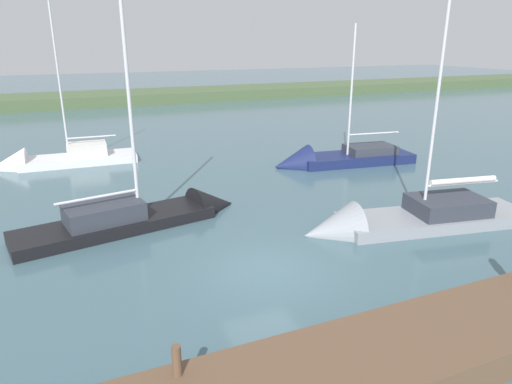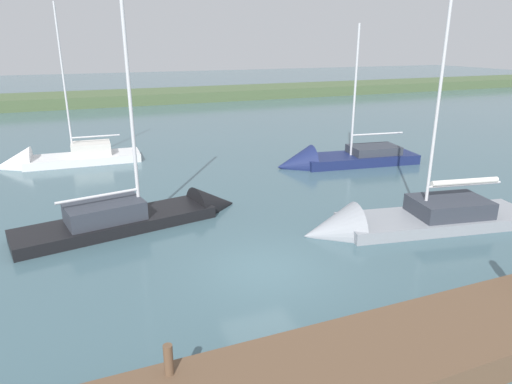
{
  "view_description": "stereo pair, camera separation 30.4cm",
  "coord_description": "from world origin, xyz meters",
  "px_view_note": "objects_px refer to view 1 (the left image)",
  "views": [
    {
      "loc": [
        5.57,
        12.05,
        7.05
      ],
      "look_at": [
        -1.03,
        -3.26,
        1.52
      ],
      "focal_mm": 32.1,
      "sensor_mm": 36.0,
      "label": 1
    },
    {
      "loc": [
        5.29,
        12.17,
        7.05
      ],
      "look_at": [
        -1.03,
        -3.26,
        1.52
      ],
      "focal_mm": 32.1,
      "sensor_mm": 36.0,
      "label": 2
    }
  ],
  "objects_px": {
    "sailboat_outer_mooring": "(51,162)",
    "sailboat_mid_channel": "(398,224)",
    "mooring_post_near": "(177,361)",
    "sailboat_far_right": "(331,161)",
    "sailboat_behind_pier": "(150,218)"
  },
  "relations": [
    {
      "from": "sailboat_outer_mooring",
      "to": "sailboat_mid_channel",
      "type": "bearing_deg",
      "value": 130.88
    },
    {
      "from": "mooring_post_near",
      "to": "sailboat_far_right",
      "type": "bearing_deg",
      "value": -130.97
    },
    {
      "from": "mooring_post_near",
      "to": "sailboat_far_right",
      "type": "distance_m",
      "value": 19.93
    },
    {
      "from": "sailboat_outer_mooring",
      "to": "sailboat_far_right",
      "type": "bearing_deg",
      "value": 159.76
    },
    {
      "from": "sailboat_far_right",
      "to": "mooring_post_near",
      "type": "bearing_deg",
      "value": 56.64
    },
    {
      "from": "sailboat_behind_pier",
      "to": "sailboat_mid_channel",
      "type": "xyz_separation_m",
      "value": [
        -8.91,
        4.45,
        -0.03
      ]
    },
    {
      "from": "mooring_post_near",
      "to": "sailboat_behind_pier",
      "type": "distance_m",
      "value": 10.28
    },
    {
      "from": "sailboat_behind_pier",
      "to": "sailboat_far_right",
      "type": "bearing_deg",
      "value": 11.87
    },
    {
      "from": "sailboat_mid_channel",
      "to": "sailboat_outer_mooring",
      "type": "xyz_separation_m",
      "value": [
        12.54,
        -15.68,
        0.03
      ]
    },
    {
      "from": "sailboat_mid_channel",
      "to": "sailboat_far_right",
      "type": "bearing_deg",
      "value": -96.6
    },
    {
      "from": "sailboat_outer_mooring",
      "to": "sailboat_behind_pier",
      "type": "bearing_deg",
      "value": 110.16
    },
    {
      "from": "sailboat_behind_pier",
      "to": "sailboat_outer_mooring",
      "type": "relative_size",
      "value": 0.99
    },
    {
      "from": "sailboat_outer_mooring",
      "to": "mooring_post_near",
      "type": "bearing_deg",
      "value": 98.31
    },
    {
      "from": "sailboat_behind_pier",
      "to": "mooring_post_near",
      "type": "bearing_deg",
      "value": -108.44
    },
    {
      "from": "sailboat_far_right",
      "to": "sailboat_outer_mooring",
      "type": "relative_size",
      "value": 0.89
    }
  ]
}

